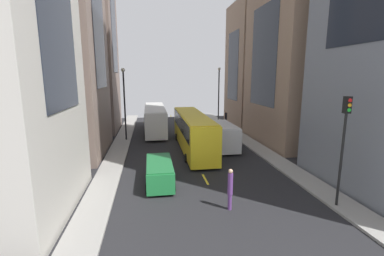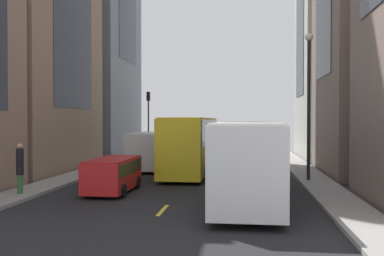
# 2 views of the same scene
# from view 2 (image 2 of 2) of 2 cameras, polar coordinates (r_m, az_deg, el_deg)

# --- Properties ---
(ground_plane) EXTENTS (39.89, 39.89, 0.00)m
(ground_plane) POSITION_cam_2_polar(r_m,az_deg,el_deg) (26.96, 0.32, -6.29)
(ground_plane) COLOR black
(sidewalk_west) EXTENTS (1.85, 44.00, 0.15)m
(sidewalk_west) POSITION_cam_2_polar(r_m,az_deg,el_deg) (27.06, 15.34, -6.14)
(sidewalk_west) COLOR gray
(sidewalk_west) RESTS_ON ground
(sidewalk_east) EXTENTS (1.85, 44.00, 0.15)m
(sidewalk_east) POSITION_cam_2_polar(r_m,az_deg,el_deg) (28.61, -13.86, -5.74)
(sidewalk_east) COLOR gray
(sidewalk_east) RESTS_ON ground
(lane_stripe_0) EXTENTS (0.16, 2.00, 0.01)m
(lane_stripe_0) POSITION_cam_2_polar(r_m,az_deg,el_deg) (47.78, 3.23, -3.07)
(lane_stripe_0) COLOR yellow
(lane_stripe_0) RESTS_ON ground
(lane_stripe_1) EXTENTS (0.16, 2.00, 0.01)m
(lane_stripe_1) POSITION_cam_2_polar(r_m,az_deg,el_deg) (37.34, 2.19, -4.23)
(lane_stripe_1) COLOR yellow
(lane_stripe_1) RESTS_ON ground
(lane_stripe_2) EXTENTS (0.16, 2.00, 0.01)m
(lane_stripe_2) POSITION_cam_2_polar(r_m,az_deg,el_deg) (26.95, 0.32, -6.28)
(lane_stripe_2) COLOR yellow
(lane_stripe_2) RESTS_ON ground
(lane_stripe_3) EXTENTS (0.16, 2.00, 0.01)m
(lane_stripe_3) POSITION_cam_2_polar(r_m,az_deg,el_deg) (16.71, -3.92, -10.84)
(lane_stripe_3) COLOR yellow
(lane_stripe_3) RESTS_ON ground
(building_west_0) EXTENTS (9.73, 9.33, 25.10)m
(building_west_0) POSITION_cam_2_polar(r_m,az_deg,el_deg) (42.47, 20.81, 13.37)
(building_west_0) COLOR #B7B2A8
(building_west_0) RESTS_ON ground
(building_east_1) EXTENTS (6.17, 11.39, 18.78)m
(building_east_1) POSITION_cam_2_polar(r_m,az_deg,el_deg) (31.49, -20.65, 11.87)
(building_east_1) COLOR #937760
(building_east_1) RESTS_ON ground
(city_bus_white) EXTENTS (2.80, 12.54, 3.35)m
(city_bus_white) POSITION_cam_2_polar(r_m,az_deg,el_deg) (19.44, 7.20, -3.20)
(city_bus_white) COLOR silver
(city_bus_white) RESTS_ON ground
(streetcar_yellow) EXTENTS (2.70, 13.43, 3.59)m
(streetcar_yellow) POSITION_cam_2_polar(r_m,az_deg,el_deg) (29.07, 0.08, -1.55)
(streetcar_yellow) COLOR yellow
(streetcar_yellow) RESTS_ON ground
(delivery_van_white) EXTENTS (2.25, 5.75, 2.58)m
(delivery_van_white) POSITION_cam_2_polar(r_m,az_deg,el_deg) (29.91, -5.72, -2.65)
(delivery_van_white) COLOR white
(delivery_van_white) RESTS_ON ground
(car_green_0) EXTENTS (1.92, 4.59, 1.57)m
(car_green_0) POSITION_cam_2_polar(r_m,az_deg,el_deg) (37.40, 7.24, -2.81)
(car_green_0) COLOR #1E7238
(car_green_0) RESTS_ON ground
(car_red_1) EXTENTS (1.92, 4.24, 1.62)m
(car_red_1) POSITION_cam_2_polar(r_m,az_deg,el_deg) (20.89, -10.43, -5.81)
(car_red_1) COLOR red
(car_red_1) RESTS_ON ground
(pedestrian_crossing_mid) EXTENTS (0.33, 0.33, 2.25)m
(pedestrian_crossing_mid) POSITION_cam_2_polar(r_m,az_deg,el_deg) (20.83, -21.86, -4.79)
(pedestrian_crossing_mid) COLOR #336B38
(pedestrian_crossing_mid) RESTS_ON ground
(pedestrian_waiting_curb) EXTENTS (0.29, 0.29, 2.37)m
(pedestrian_waiting_curb) POSITION_cam_2_polar(r_m,az_deg,el_deg) (41.82, 2.11, -1.89)
(pedestrian_waiting_curb) COLOR #593372
(pedestrian_waiting_curb) RESTS_ON ground
(traffic_light_near_corner) EXTENTS (0.32, 0.44, 6.14)m
(traffic_light_near_corner) POSITION_cam_2_polar(r_m,az_deg,el_deg) (43.42, -5.80, 2.31)
(traffic_light_near_corner) COLOR black
(traffic_light_near_corner) RESTS_ON ground
(streetlamp_far) EXTENTS (0.44, 0.44, 8.06)m
(streetlamp_far) POSITION_cam_2_polar(r_m,az_deg,el_deg) (24.44, 15.23, 4.67)
(streetlamp_far) COLOR black
(streetlamp_far) RESTS_ON ground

